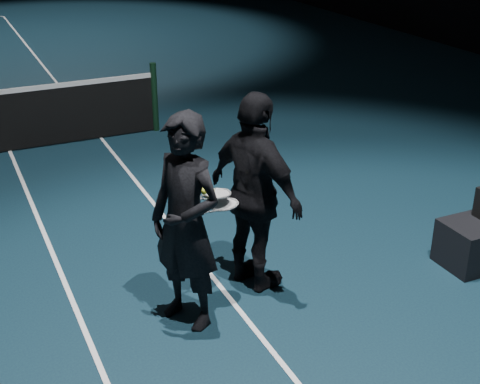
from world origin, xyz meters
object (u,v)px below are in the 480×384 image
at_px(player_a, 186,223).
at_px(player_b, 255,194).
at_px(tennis_balls, 207,189).
at_px(racket_upper, 217,194).
at_px(racket_lower, 224,205).

distance_m(player_a, player_b, 0.85).
bearing_deg(tennis_balls, racket_upper, 33.10).
relative_size(player_b, racket_upper, 2.88).
height_order(racket_lower, racket_upper, racket_upper).
relative_size(player_a, racket_upper, 2.88).
relative_size(player_a, tennis_balls, 16.33).
bearing_deg(player_b, tennis_balls, 91.48).
height_order(player_b, tennis_balls, player_b).
bearing_deg(racket_upper, tennis_balls, -170.43).
height_order(player_a, player_b, same).
relative_size(racket_lower, racket_upper, 1.00).
distance_m(racket_lower, racket_upper, 0.13).
xyz_separation_m(player_b, racket_lower, (-0.38, -0.13, 0.03)).
height_order(racket_upper, tennis_balls, tennis_balls).
relative_size(racket_upper, tennis_balls, 5.67).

